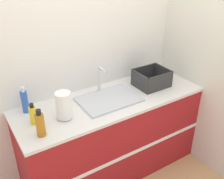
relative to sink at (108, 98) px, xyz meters
The scene contains 9 objects.
wall_back 0.52m from the sink, 84.00° to the left, with size 4.26×0.06×2.60m.
wall_right 1.07m from the sink, ahead, with size 0.06×2.64×2.60m.
counter_cabinet 0.47m from the sink, ahead, with size 1.88×0.66×0.90m.
sink is the anchor object (origin of this frame).
paper_towel_roll 0.49m from the sink, behind, with size 0.13×0.13×0.25m.
dish_rack 0.54m from the sink, ahead, with size 0.33×0.28×0.18m.
bottle_amber 0.75m from the sink, 165.70° to the right, with size 0.07×0.07×0.23m.
bottle_yellow 0.73m from the sink, behind, with size 0.06×0.06×0.19m.
bottle_blue 0.76m from the sink, 163.87° to the left, with size 0.06×0.06×0.25m.
Camera 1 is at (-1.17, -1.53, 2.17)m, focal length 42.00 mm.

